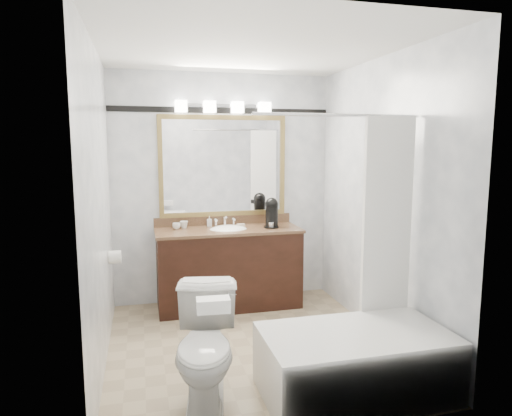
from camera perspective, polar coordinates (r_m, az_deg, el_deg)
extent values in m
cube|color=tan|center=(4.15, -0.65, -16.87)|extent=(2.40, 2.60, 0.01)
cube|color=white|center=(3.84, -0.71, 19.47)|extent=(2.40, 2.60, 0.01)
cube|color=white|center=(5.07, -4.14, 2.42)|extent=(2.40, 0.01, 2.50)
cube|color=white|center=(2.56, 6.17, -3.11)|extent=(2.40, 0.01, 2.50)
cube|color=white|center=(3.71, -19.09, -0.06)|extent=(0.01, 2.60, 2.50)
cube|color=white|center=(4.24, 15.36, 1.07)|extent=(0.01, 2.60, 2.50)
cube|color=black|center=(4.94, -3.44, -7.64)|extent=(1.50, 0.55, 0.82)
cube|color=#8F6543|center=(4.84, -3.48, -2.79)|extent=(1.53, 0.58, 0.03)
cube|color=#8F6543|center=(5.09, -4.06, -1.52)|extent=(1.53, 0.03, 0.10)
ellipsoid|color=white|center=(4.85, -3.48, -2.96)|extent=(0.44, 0.34, 0.14)
cube|color=olive|center=(5.03, -4.18, 11.22)|extent=(1.40, 0.04, 0.05)
cube|color=olive|center=(5.08, -4.06, -0.69)|extent=(1.40, 0.04, 0.05)
cube|color=olive|center=(4.95, -11.86, 5.05)|extent=(0.05, 0.04, 1.00)
cube|color=olive|center=(5.19, 3.28, 5.33)|extent=(0.05, 0.04, 1.00)
cube|color=white|center=(5.03, -4.12, 5.24)|extent=(1.30, 0.01, 1.00)
cube|color=silver|center=(5.03, -4.17, 12.65)|extent=(0.90, 0.05, 0.03)
cube|color=white|center=(4.92, -9.36, 12.44)|extent=(0.12, 0.12, 0.12)
cube|color=white|center=(4.95, -5.81, 12.47)|extent=(0.12, 0.12, 0.12)
cube|color=white|center=(5.00, -2.33, 12.46)|extent=(0.12, 0.12, 0.12)
cube|color=white|center=(5.07, 1.06, 12.40)|extent=(0.12, 0.12, 0.12)
cube|color=black|center=(5.05, -4.21, 12.06)|extent=(2.40, 0.01, 0.06)
cube|color=white|center=(3.44, 12.30, -18.38)|extent=(1.30, 0.72, 0.45)
cylinder|color=silver|center=(3.43, 10.30, 11.36)|extent=(1.30, 0.02, 0.02)
cube|color=white|center=(3.65, 16.06, -1.23)|extent=(0.40, 0.04, 1.55)
cylinder|color=white|center=(4.46, -17.23, -5.87)|extent=(0.11, 0.12, 0.12)
imported|color=white|center=(3.22, -6.27, -17.01)|extent=(0.56, 0.82, 0.77)
cube|color=white|center=(2.73, -5.37, -11.97)|extent=(0.20, 0.12, 0.08)
cylinder|color=black|center=(4.90, 1.92, -2.37)|extent=(0.16, 0.16, 0.02)
cylinder|color=black|center=(4.94, 1.97, -0.89)|extent=(0.14, 0.14, 0.24)
sphere|color=black|center=(4.92, 1.98, 0.48)|extent=(0.14, 0.14, 0.14)
cube|color=black|center=(4.85, 1.91, -0.12)|extent=(0.12, 0.12, 0.05)
cylinder|color=silver|center=(4.88, 1.90, -2.09)|extent=(0.05, 0.05, 0.05)
imported|color=white|center=(4.89, -9.91, -2.23)|extent=(0.09, 0.09, 0.07)
imported|color=white|center=(4.92, -8.99, -2.07)|extent=(0.09, 0.09, 0.08)
imported|color=white|center=(4.99, -5.85, -1.66)|extent=(0.06, 0.06, 0.11)
cube|color=#C3B3A0|center=(4.99, -1.91, -2.14)|extent=(0.09, 0.06, 0.03)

